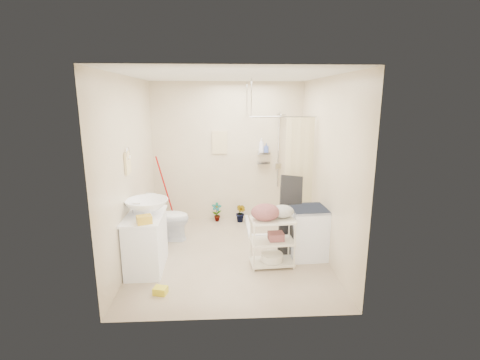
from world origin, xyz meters
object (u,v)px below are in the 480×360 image
(toilet, at_px, (166,218))
(laundry_rack, at_px, (272,238))
(vanity, at_px, (146,242))
(washing_machine, at_px, (308,232))

(toilet, distance_m, laundry_rack, 1.91)
(vanity, height_order, washing_machine, vanity)
(toilet, relative_size, laundry_rack, 0.91)
(toilet, height_order, laundry_rack, laundry_rack)
(toilet, bearing_deg, laundry_rack, -116.81)
(toilet, bearing_deg, washing_machine, -103.51)
(vanity, distance_m, toilet, 1.01)
(vanity, distance_m, laundry_rack, 1.74)
(vanity, xyz_separation_m, toilet, (0.12, 1.01, -0.01))
(vanity, bearing_deg, washing_machine, 5.29)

